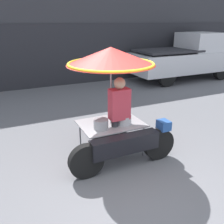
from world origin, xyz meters
name	(u,v)px	position (x,y,z in m)	size (l,w,h in m)	color
ground_plane	(129,190)	(0.00, 0.00, 0.00)	(36.00, 36.00, 0.00)	slate
shopfront_building	(34,29)	(0.00, 8.14, 2.16)	(28.00, 2.06, 4.36)	#38383D
vendor_motorcycle_cart	(113,79)	(0.26, 1.13, 1.56)	(2.09, 1.61, 2.11)	black
vendor_person	(119,114)	(0.35, 1.07, 0.89)	(0.38, 0.22, 1.59)	#2D2D33
pickup_truck	(188,57)	(6.14, 5.88, 0.96)	(4.97, 1.78, 2.00)	black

